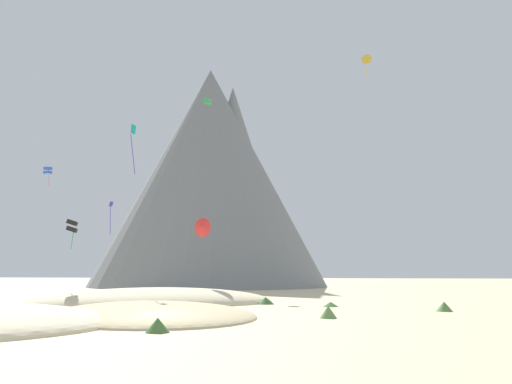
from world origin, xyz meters
TOP-DOWN VIEW (x-y plane):
  - ground_plane at (0.00, 0.00)m, footprint 400.00×400.00m
  - dune_foreground_right at (-2.81, 7.19)m, footprint 22.34×25.87m
  - dune_midground at (-7.19, 21.71)m, footprint 28.92×25.24m
  - bush_low_patch at (19.40, 14.91)m, footprint 1.94×1.94m
  - bush_mid_center at (3.86, 22.79)m, footprint 2.24×2.24m
  - bush_near_left at (10.10, 6.87)m, footprint 1.32×1.32m
  - bush_near_right at (1.06, -3.78)m, footprint 1.38×1.38m
  - bush_far_right at (10.22, 19.80)m, footprint 1.71×1.71m
  - bush_far_left at (-0.77, 12.58)m, footprint 2.89×2.89m
  - rock_massif at (-13.72, 83.52)m, footprint 54.85×59.15m
  - kite_green_high at (-7.98, 49.23)m, footprint 1.12×1.08m
  - kite_black_low at (-15.57, 20.94)m, footprint 1.28×1.22m
  - kite_blue_mid at (-25.85, 35.22)m, footprint 0.98×0.99m
  - kite_indigo_low at (-20.69, 44.09)m, footprint 0.72×0.52m
  - kite_red_low at (-3.92, 28.59)m, footprint 2.12×1.04m
  - kite_gold_high at (16.34, 55.06)m, footprint 1.74×0.91m
  - kite_teal_mid at (-10.37, 23.59)m, footprint 0.55×0.78m

SIDE VIEW (x-z plane):
  - ground_plane at x=0.00m, z-range 0.00..0.00m
  - dune_foreground_right at x=-2.81m, z-range -0.98..0.98m
  - dune_midground at x=-7.19m, z-range -1.63..1.63m
  - bush_far_right at x=10.22m, z-range 0.00..0.45m
  - bush_far_left at x=-0.77m, z-range 0.00..0.54m
  - bush_mid_center at x=3.86m, z-range 0.00..0.71m
  - bush_low_patch at x=19.40m, z-range 0.00..0.80m
  - bush_near_right at x=1.06m, z-range 0.00..0.81m
  - bush_near_left at x=10.10m, z-range 0.00..0.87m
  - kite_black_low at x=-15.57m, z-range 6.20..9.23m
  - kite_red_low at x=-3.92m, z-range 6.96..9.11m
  - kite_indigo_low at x=-20.69m, z-range 9.02..13.81m
  - kite_blue_mid at x=-25.85m, z-range 14.83..17.27m
  - kite_teal_mid at x=-10.37m, z-range 14.41..19.80m
  - rock_massif at x=-13.72m, z-range -2.49..42.75m
  - kite_green_high at x=-7.98m, z-range 28.11..29.25m
  - kite_gold_high at x=16.34m, z-range 34.50..38.05m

